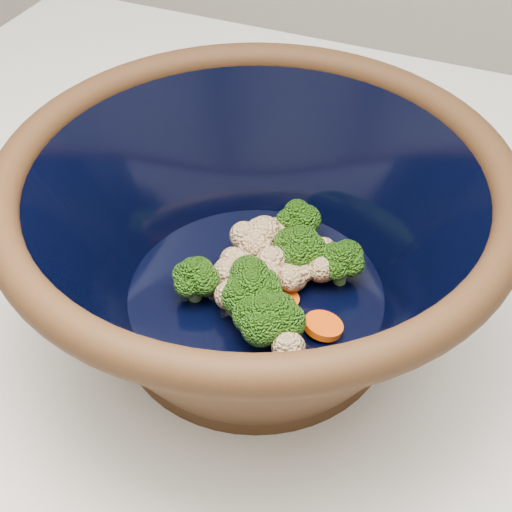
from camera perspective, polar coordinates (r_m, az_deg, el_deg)
The scene contains 2 objects.
mixing_bowl at distance 0.57m, azimuth -0.00°, elevation 1.23°, with size 0.47×0.47×0.17m.
vegetable_pile at distance 0.59m, azimuth 1.14°, elevation -1.57°, with size 0.15×0.18×0.05m.
Camera 1 is at (0.15, -0.33, 1.38)m, focal length 50.00 mm.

